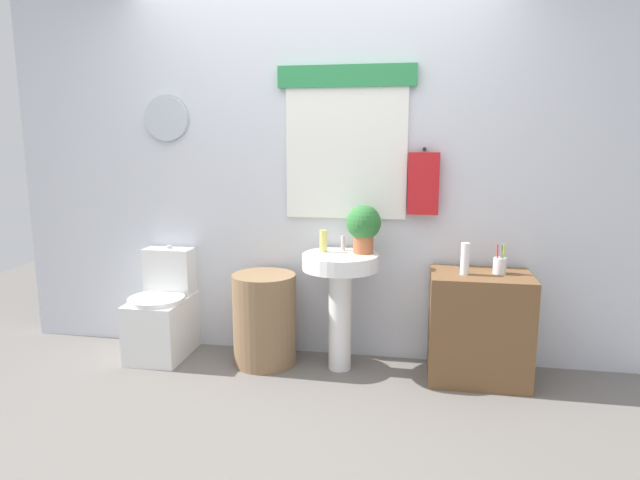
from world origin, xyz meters
name	(u,v)px	position (x,y,z in m)	size (l,w,h in m)	color
ground_plane	(278,430)	(0.00, 0.00, 0.00)	(8.00, 8.00, 0.00)	slate
back_wall	(318,168)	(0.00, 1.15, 1.31)	(4.40, 0.18, 2.60)	silver
toilet	(163,314)	(-1.05, 0.88, 0.29)	(0.38, 0.51, 0.76)	white
laundry_hamper	(265,319)	(-0.31, 0.85, 0.31)	(0.42, 0.42, 0.62)	#846647
pedestal_sink	(340,284)	(0.20, 0.85, 0.58)	(0.49, 0.49, 0.78)	white
faucet	(343,243)	(0.20, 0.97, 0.83)	(0.03, 0.03, 0.10)	silver
wooden_cabinet	(479,327)	(1.08, 0.85, 0.34)	(0.61, 0.44, 0.68)	brown
soap_bottle	(323,241)	(0.08, 0.90, 0.85)	(0.05, 0.05, 0.14)	#DBD166
potted_plant	(364,226)	(0.34, 0.91, 0.95)	(0.22, 0.22, 0.31)	#AD5B38
lotion_bottle	(465,259)	(0.98, 0.81, 0.78)	(0.05, 0.05, 0.20)	white
toothbrush_cup	(500,265)	(1.19, 0.87, 0.74)	(0.08, 0.08, 0.19)	silver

